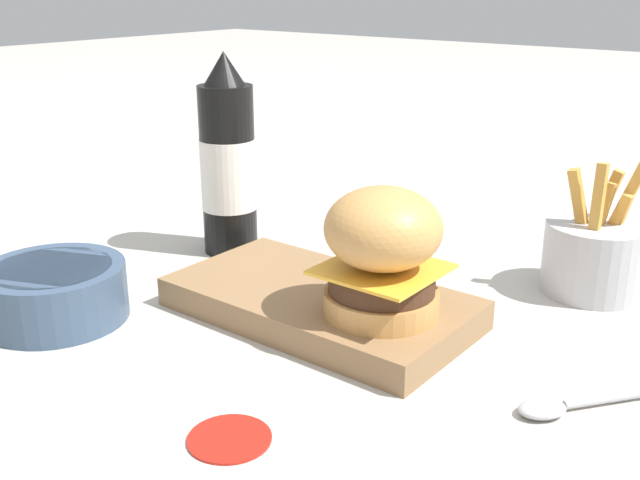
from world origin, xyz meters
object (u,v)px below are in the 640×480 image
Objects in this scene: fries_basket at (595,255)px; spoon at (582,402)px; serving_board at (320,303)px; burger at (383,251)px; ketchup_bottle at (228,165)px; side_bowl at (54,291)px.

spoon is at bearing -72.35° from fries_basket.
burger is at bearing -6.36° from serving_board.
fries_basket is at bearing 20.34° from ketchup_bottle.
fries_basket reaches higher than spoon.
burger is 0.29m from ketchup_bottle.
side_bowl is (-0.20, -0.16, 0.01)m from serving_board.
serving_board is 2.51× the size of burger.
ketchup_bottle is at bearing 161.94° from burger.
fries_basket reaches higher than side_bowl.
serving_board is at bearing 173.64° from burger.
spoon is (0.07, -0.23, -0.03)m from fries_basket.
ketchup_bottle is at bearing -159.66° from fries_basket.
side_bowl is (-0.27, -0.15, -0.06)m from burger.
serving_board is 2.03× the size of fries_basket.
burger is 0.26m from fries_basket.
spoon is at bearing 0.76° from burger.
ketchup_bottle is 0.25m from side_bowl.
side_bowl is at bearing -141.01° from serving_board.
serving_board is at bearing 38.99° from side_bowl.
serving_board is at bearing -54.29° from spoon.
spoon is (0.45, 0.15, -0.02)m from side_bowl.
side_bowl is at bearing -150.98° from burger.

